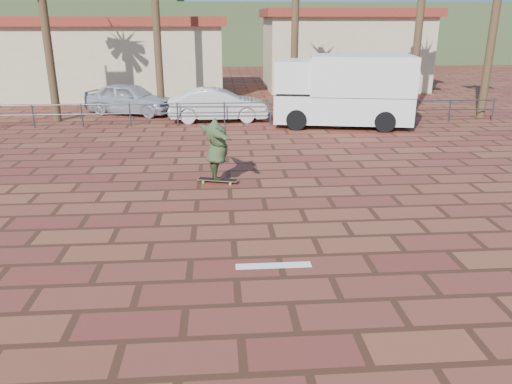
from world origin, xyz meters
TOP-DOWN VIEW (x-y plane):
  - ground at (0.00, 0.00)m, footprint 120.00×120.00m
  - paint_stripe at (0.70, -1.20)m, footprint 1.40×0.22m
  - guardrail at (0.00, 12.00)m, footprint 24.06×0.06m
  - building_west at (-6.00, 22.00)m, footprint 12.60×7.60m
  - building_east at (8.00, 24.00)m, footprint 10.60×6.60m
  - hill_front at (0.00, 50.00)m, footprint 70.00×18.00m
  - hill_back at (-22.00, 56.00)m, footprint 35.00×14.00m
  - longboard at (-0.32, 3.85)m, footprint 1.15×0.54m
  - skateboarder at (-0.32, 3.85)m, footprint 1.32×2.18m
  - campervan at (5.04, 11.49)m, footprint 6.00×3.36m
  - car_silver at (-4.47, 15.05)m, footprint 4.70×3.24m
  - car_white at (-0.27, 13.00)m, footprint 4.40×1.61m
  - street_sign at (6.12, 12.00)m, footprint 0.47×0.06m

SIDE VIEW (x-z plane):
  - ground at x=0.00m, z-range 0.00..0.00m
  - paint_stripe at x=0.70m, z-range 0.00..0.01m
  - longboard at x=-0.32m, z-range 0.04..0.15m
  - guardrail at x=0.00m, z-range 0.18..1.18m
  - car_white at x=-0.27m, z-range 0.00..1.44m
  - car_silver at x=-4.47m, z-range 0.00..1.48m
  - skateboarder at x=-0.32m, z-range 0.11..1.83m
  - campervan at x=5.04m, z-range 0.08..3.01m
  - street_sign at x=6.12m, z-range 0.46..2.78m
  - building_west at x=-6.00m, z-range 0.03..4.53m
  - building_east at x=8.00m, z-range 0.04..5.04m
  - hill_front at x=0.00m, z-range 0.00..6.00m
  - hill_back at x=-22.00m, z-range 0.00..8.00m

